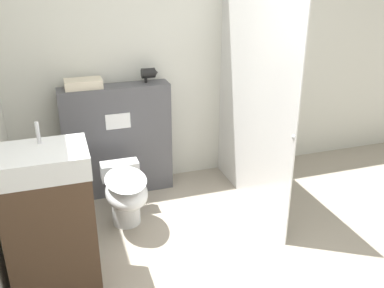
% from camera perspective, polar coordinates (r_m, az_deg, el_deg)
% --- Properties ---
extents(wall_back, '(8.00, 0.06, 2.50)m').
position_cam_1_polar(wall_back, '(4.11, -3.95, 11.69)').
color(wall_back, silver).
rests_on(wall_back, ground_plane).
extents(partition_panel, '(0.99, 0.22, 1.05)m').
position_cam_1_polar(partition_panel, '(4.04, -9.86, 0.45)').
color(partition_panel, '#4C4C51').
rests_on(partition_panel, ground_plane).
extents(shower_glass, '(0.04, 1.45, 1.91)m').
position_cam_1_polar(shower_glass, '(3.69, 8.03, 5.41)').
color(shower_glass, silver).
rests_on(shower_glass, ground_plane).
extents(toilet, '(0.34, 0.63, 0.47)m').
position_cam_1_polar(toilet, '(3.60, -8.86, -6.44)').
color(toilet, white).
rests_on(toilet, ground_plane).
extents(sink_vanity, '(0.56, 0.42, 1.17)m').
position_cam_1_polar(sink_vanity, '(2.95, -18.33, -9.91)').
color(sink_vanity, '#473323').
rests_on(sink_vanity, ground_plane).
extents(hair_drier, '(0.15, 0.09, 0.13)m').
position_cam_1_polar(hair_drier, '(3.93, -5.73, 9.37)').
color(hair_drier, black).
rests_on(hair_drier, partition_panel).
extents(folded_towel, '(0.32, 0.18, 0.08)m').
position_cam_1_polar(folded_towel, '(3.85, -14.28, 7.80)').
color(folded_towel, beige).
rests_on(folded_towel, partition_panel).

